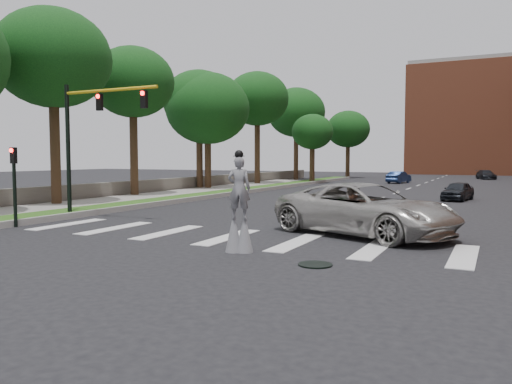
# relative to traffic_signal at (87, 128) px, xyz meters

# --- Properties ---
(ground_plane) EXTENTS (160.00, 160.00, 0.00)m
(ground_plane) POSITION_rel_traffic_signal_xyz_m (9.78, -3.00, -4.15)
(ground_plane) COLOR black
(ground_plane) RESTS_ON ground
(grass_median) EXTENTS (2.00, 60.00, 0.25)m
(grass_median) POSITION_rel_traffic_signal_xyz_m (-1.72, 17.00, -4.03)
(grass_median) COLOR #275217
(grass_median) RESTS_ON ground
(median_curb) EXTENTS (0.20, 60.00, 0.28)m
(median_curb) POSITION_rel_traffic_signal_xyz_m (-0.67, 17.00, -4.01)
(median_curb) COLOR #969691
(median_curb) RESTS_ON ground
(sidewalk_left) EXTENTS (4.00, 60.00, 0.18)m
(sidewalk_left) POSITION_rel_traffic_signal_xyz_m (-4.72, 7.00, -4.06)
(sidewalk_left) COLOR gray
(sidewalk_left) RESTS_ON ground
(stone_wall) EXTENTS (0.50, 56.00, 1.10)m
(stone_wall) POSITION_rel_traffic_signal_xyz_m (-7.22, 19.00, -3.60)
(stone_wall) COLOR #605B52
(stone_wall) RESTS_ON ground
(manhole) EXTENTS (0.90, 0.90, 0.04)m
(manhole) POSITION_rel_traffic_signal_xyz_m (12.78, -5.00, -4.13)
(manhole) COLOR black
(manhole) RESTS_ON ground
(building_backdrop) EXTENTS (26.00, 14.00, 18.00)m
(building_backdrop) POSITION_rel_traffic_signal_xyz_m (15.78, 75.00, 4.85)
(building_backdrop) COLOR #AF5737
(building_backdrop) RESTS_ON ground
(traffic_signal) EXTENTS (5.30, 0.23, 6.20)m
(traffic_signal) POSITION_rel_traffic_signal_xyz_m (0.00, 0.00, 0.00)
(traffic_signal) COLOR black
(traffic_signal) RESTS_ON ground
(secondary_signal) EXTENTS (0.25, 0.21, 3.23)m
(secondary_signal) POSITION_rel_traffic_signal_xyz_m (-0.52, -3.50, -2.20)
(secondary_signal) COLOR black
(secondary_signal) RESTS_ON ground
(stilt_performer) EXTENTS (0.82, 0.64, 3.04)m
(stilt_performer) POSITION_rel_traffic_signal_xyz_m (10.12, -4.24, -2.91)
(stilt_performer) COLOR #372416
(stilt_performer) RESTS_ON ground
(suv_crossing) EXTENTS (7.50, 5.46, 1.90)m
(suv_crossing) POSITION_rel_traffic_signal_xyz_m (12.73, 0.59, -3.20)
(suv_crossing) COLOR #B1AEA7
(suv_crossing) RESTS_ON ground
(car_near) EXTENTS (2.10, 3.84, 1.24)m
(car_near) POSITION_rel_traffic_signal_xyz_m (14.64, 17.84, -3.53)
(car_near) COLOR black
(car_near) RESTS_ON ground
(car_mid) EXTENTS (2.16, 4.13, 1.29)m
(car_mid) POSITION_rel_traffic_signal_xyz_m (7.24, 38.36, -3.50)
(car_mid) COLOR navy
(car_mid) RESTS_ON ground
(car_far) EXTENTS (2.87, 4.41, 1.19)m
(car_far) POSITION_rel_traffic_signal_xyz_m (15.57, 53.06, -3.56)
(car_far) COLOR black
(car_far) RESTS_ON ground
(tree_1) EXTENTS (6.54, 6.54, 11.18)m
(tree_1) POSITION_rel_traffic_signal_xyz_m (-5.77, 3.35, 4.21)
(tree_1) COLOR #372416
(tree_1) RESTS_ON ground
(tree_2) EXTENTS (5.81, 5.81, 10.55)m
(tree_2) POSITION_rel_traffic_signal_xyz_m (-6.19, 10.69, 3.87)
(tree_2) COLOR #372416
(tree_2) RESTS_ON ground
(tree_3) EXTENTS (6.29, 6.29, 10.38)m
(tree_3) POSITION_rel_traffic_signal_xyz_m (-6.58, 19.87, 3.51)
(tree_3) COLOR #372416
(tree_3) RESTS_ON ground
(tree_4) EXTENTS (6.40, 6.40, 11.45)m
(tree_4) POSITION_rel_traffic_signal_xyz_m (-5.16, 28.55, 4.53)
(tree_4) COLOR #372416
(tree_4) RESTS_ON ground
(tree_5) EXTENTS (7.11, 7.11, 11.35)m
(tree_5) POSITION_rel_traffic_signal_xyz_m (-5.61, 40.47, 4.15)
(tree_5) COLOR #372416
(tree_5) RESTS_ON ground
(tree_6) EXTENTS (4.49, 4.49, 7.49)m
(tree_6) POSITION_rel_traffic_signal_xyz_m (-1.26, 34.20, 1.38)
(tree_6) COLOR #372416
(tree_6) RESTS_ON ground
(tree_7) EXTENTS (5.86, 5.86, 9.13)m
(tree_7) POSITION_rel_traffic_signal_xyz_m (-1.54, 49.38, 2.45)
(tree_7) COLOR #372416
(tree_7) RESTS_ON ground
(tree_8) EXTENTS (7.29, 7.29, 10.15)m
(tree_8) POSITION_rel_traffic_signal_xyz_m (-5.84, 20.07, 2.88)
(tree_8) COLOR #372416
(tree_8) RESTS_ON ground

